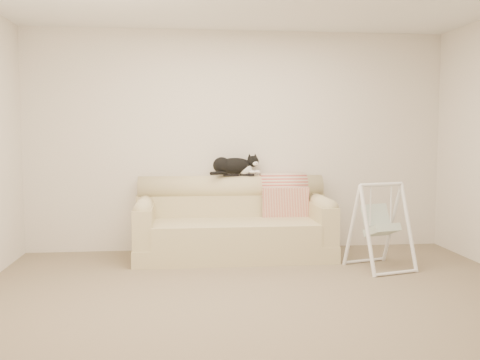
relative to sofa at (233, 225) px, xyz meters
The scene contains 8 objects.
ground_plane 1.66m from the sofa, 86.51° to the right, with size 5.00×5.00×0.00m, color #716048.
room_shell 2.00m from the sofa, 86.51° to the right, with size 5.04×4.04×2.60m.
sofa is the anchor object (origin of this frame).
remote_a 0.60m from the sofa, 91.48° to the left, with size 0.18×0.07×0.03m.
remote_b 0.63m from the sofa, 51.19° to the left, with size 0.18×0.09×0.02m.
tuxedo_cat 0.71m from the sofa, 80.85° to the left, with size 0.62×0.39×0.25m.
throw_blanket 0.76m from the sofa, 20.16° to the left, with size 0.54×0.38×0.58m.
baby_swing 1.63m from the sofa, 26.87° to the right, with size 0.68×0.70×0.90m.
Camera 1 is at (-0.67, -4.37, 1.39)m, focal length 40.00 mm.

